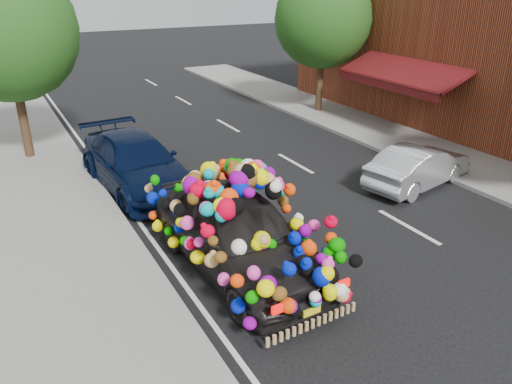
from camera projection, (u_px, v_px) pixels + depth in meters
ground at (279, 265)px, 10.37m from camera, size 100.00×100.00×0.00m
sidewalk at (63, 327)px, 8.46m from camera, size 4.00×60.00×0.12m
kerb at (172, 294)px, 9.31m from camera, size 0.15×60.00×0.13m
footpath_far at (446, 157)px, 16.36m from camera, size 3.00×40.00×0.12m
lane_markings at (408, 227)px, 11.94m from camera, size 6.00×50.00×0.01m
tree_near_sidewalk at (6, 31)px, 14.75m from camera, size 4.20×4.20×6.13m
tree_far_b at (323, 19)px, 20.38m from camera, size 4.00×4.00×5.90m
plush_art_car at (238, 216)px, 9.80m from camera, size 2.56×5.17×2.31m
navy_sedan at (136, 163)px, 13.92m from camera, size 2.42×5.14×1.45m
silver_hatchback at (418, 166)px, 14.05m from camera, size 3.78×1.98×1.18m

